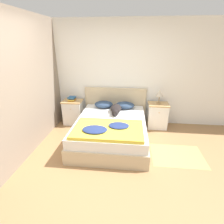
# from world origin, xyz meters

# --- Properties ---
(ground_plane) EXTENTS (16.00, 16.00, 0.00)m
(ground_plane) POSITION_xyz_m (0.00, 0.00, 0.00)
(ground_plane) COLOR #997047
(wall_back) EXTENTS (9.00, 0.06, 2.55)m
(wall_back) POSITION_xyz_m (0.00, 2.13, 1.27)
(wall_back) COLOR white
(wall_back) RESTS_ON ground_plane
(wall_side_left) EXTENTS (0.06, 3.10, 2.55)m
(wall_side_left) POSITION_xyz_m (-1.46, 1.05, 1.27)
(wall_side_left) COLOR gray
(wall_side_left) RESTS_ON ground_plane
(bed) EXTENTS (1.50, 1.91, 0.49)m
(bed) POSITION_xyz_m (0.06, 1.08, 0.24)
(bed) COLOR #C6B28E
(bed) RESTS_ON ground_plane
(headboard) EXTENTS (1.58, 0.06, 0.94)m
(headboard) POSITION_xyz_m (0.06, 2.06, 0.49)
(headboard) COLOR #C6B28E
(headboard) RESTS_ON ground_plane
(nightstand_left) EXTENTS (0.49, 0.40, 0.63)m
(nightstand_left) POSITION_xyz_m (-1.02, 1.83, 0.32)
(nightstand_left) COLOR white
(nightstand_left) RESTS_ON ground_plane
(nightstand_right) EXTENTS (0.49, 0.40, 0.63)m
(nightstand_right) POSITION_xyz_m (1.15, 1.83, 0.32)
(nightstand_right) COLOR white
(nightstand_right) RESTS_ON ground_plane
(pillow_left) EXTENTS (0.47, 0.35, 0.16)m
(pillow_left) POSITION_xyz_m (-0.20, 1.81, 0.57)
(pillow_left) COLOR navy
(pillow_left) RESTS_ON bed
(pillow_right) EXTENTS (0.47, 0.35, 0.16)m
(pillow_right) POSITION_xyz_m (0.33, 1.81, 0.57)
(pillow_right) COLOR navy
(pillow_right) RESTS_ON bed
(quilt) EXTENTS (1.29, 0.83, 0.11)m
(quilt) POSITION_xyz_m (0.05, 0.58, 0.53)
(quilt) COLOR yellow
(quilt) RESTS_ON bed
(dog) EXTENTS (0.26, 0.64, 0.17)m
(dog) POSITION_xyz_m (0.13, 1.50, 0.57)
(dog) COLOR black
(dog) RESTS_ON bed
(book_stack) EXTENTS (0.18, 0.23, 0.11)m
(book_stack) POSITION_xyz_m (-1.02, 1.82, 0.68)
(book_stack) COLOR orange
(book_stack) RESTS_ON nightstand_left
(table_lamp) EXTENTS (0.18, 0.18, 0.34)m
(table_lamp) POSITION_xyz_m (1.15, 1.85, 0.88)
(table_lamp) COLOR #9E7A4C
(table_lamp) RESTS_ON nightstand_right
(rug) EXTENTS (0.98, 0.74, 0.00)m
(rug) POSITION_xyz_m (1.39, 0.64, 0.00)
(rug) COLOR tan
(rug) RESTS_ON ground_plane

